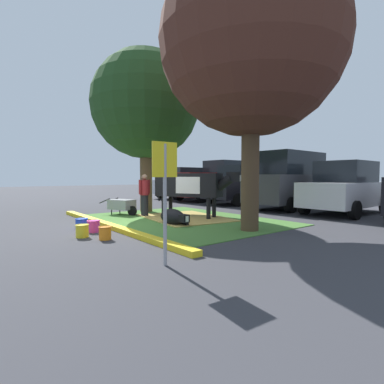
% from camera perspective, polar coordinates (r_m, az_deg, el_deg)
% --- Properties ---
extents(ground_plane, '(80.00, 80.00, 0.00)m').
position_cam_1_polar(ground_plane, '(9.19, -9.97, -6.08)').
color(ground_plane, '#38383D').
extents(grass_island, '(6.57, 4.79, 0.02)m').
position_cam_1_polar(grass_island, '(9.96, -1.69, -5.27)').
color(grass_island, '#477A33').
rests_on(grass_island, ground).
extents(curb_yellow, '(7.77, 0.24, 0.12)m').
position_cam_1_polar(curb_yellow, '(8.71, -15.38, -6.24)').
color(curb_yellow, yellow).
rests_on(curb_yellow, ground).
extents(hay_bedding, '(3.50, 2.81, 0.04)m').
position_cam_1_polar(hay_bedding, '(10.28, -1.32, -4.93)').
color(hay_bedding, tan).
rests_on(hay_bedding, ground).
extents(shade_tree_left, '(4.30, 4.30, 6.45)m').
position_cam_1_polar(shade_tree_left, '(12.54, -8.87, 16.05)').
color(shade_tree_left, brown).
rests_on(shade_tree_left, ground).
extents(shade_tree_right, '(4.75, 4.75, 7.24)m').
position_cam_1_polar(shade_tree_right, '(8.67, 11.27, 26.00)').
color(shade_tree_right, '#4C3823').
rests_on(shade_tree_right, ground).
extents(cow_holstein, '(2.95, 1.75, 1.59)m').
position_cam_1_polar(cow_holstein, '(10.32, -0.15, 1.26)').
color(cow_holstein, black).
rests_on(cow_holstein, ground).
extents(calf_lying, '(1.30, 0.50, 0.48)m').
position_cam_1_polar(calf_lying, '(8.91, -3.63, -4.77)').
color(calf_lying, black).
rests_on(calf_lying, ground).
extents(person_handler, '(0.34, 0.51, 1.52)m').
position_cam_1_polar(person_handler, '(10.81, -9.04, -0.39)').
color(person_handler, black).
rests_on(person_handler, ground).
extents(wheelbarrow, '(1.58, 1.03, 0.63)m').
position_cam_1_polar(wheelbarrow, '(11.42, -13.17, -2.39)').
color(wheelbarrow, gray).
rests_on(wheelbarrow, ground).
extents(parking_sign, '(0.06, 0.44, 1.99)m').
position_cam_1_polar(parking_sign, '(4.79, -5.21, 2.55)').
color(parking_sign, '#99999E').
rests_on(parking_sign, ground).
extents(bucket_blue, '(0.34, 0.34, 0.30)m').
position_cam_1_polar(bucket_blue, '(8.74, -20.31, -5.66)').
color(bucket_blue, blue).
rests_on(bucket_blue, ground).
extents(bucket_pink, '(0.34, 0.34, 0.30)m').
position_cam_1_polar(bucket_pink, '(8.20, -18.28, -6.16)').
color(bucket_pink, '#EA3893').
rests_on(bucket_pink, ground).
extents(bucket_yellow, '(0.32, 0.32, 0.31)m').
position_cam_1_polar(bucket_yellow, '(7.58, -20.21, -6.93)').
color(bucket_yellow, yellow).
rests_on(bucket_yellow, ground).
extents(bucket_orange, '(0.30, 0.30, 0.30)m').
position_cam_1_polar(bucket_orange, '(7.15, -16.25, -7.47)').
color(bucket_orange, orange).
rests_on(bucket_orange, ground).
extents(sedan_silver, '(2.16, 4.47, 2.02)m').
position_cam_1_polar(sedan_silver, '(19.81, -1.16, 1.67)').
color(sedan_silver, silver).
rests_on(sedan_silver, ground).
extents(pickup_truck_maroon, '(2.39, 5.48, 2.42)m').
position_cam_1_polar(pickup_truck_maroon, '(18.19, 4.10, 1.95)').
color(pickup_truck_maroon, maroon).
rests_on(pickup_truck_maroon, ground).
extents(sedan_blue, '(2.16, 4.47, 2.02)m').
position_cam_1_polar(sedan_blue, '(16.02, 9.57, 1.32)').
color(sedan_blue, black).
rests_on(sedan_blue, ground).
extents(suv_dark_grey, '(2.27, 4.67, 2.52)m').
position_cam_1_polar(suv_dark_grey, '(14.09, 18.25, 2.14)').
color(suv_dark_grey, '#3D3D42').
rests_on(suv_dark_grey, ground).
extents(hatchback_white, '(2.16, 4.47, 2.02)m').
position_cam_1_polar(hatchback_white, '(12.95, 27.29, 0.64)').
color(hatchback_white, silver).
rests_on(hatchback_white, ground).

